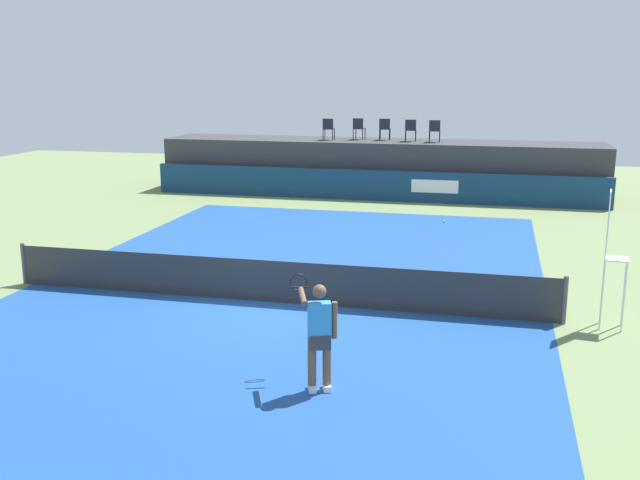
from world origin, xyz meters
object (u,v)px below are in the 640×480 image
spectator_chair_left (359,128)px  net_post_near (24,264)px  spectator_chair_right (411,129)px  umpire_chair (611,250)px  tennis_ball (444,221)px  net_post_far (565,300)px  spectator_chair_center (385,128)px  spectator_chair_far_left (328,128)px  tennis_player (319,333)px  spectator_chair_far_right (435,130)px

spectator_chair_left → net_post_near: 16.48m
spectator_chair_right → net_post_near: size_ratio=0.89×
umpire_chair → tennis_ball: (-3.89, 9.73, -1.55)m
umpire_chair → net_post_far: (-0.80, -0.02, -1.09)m
spectator_chair_center → tennis_ball: 6.96m
spectator_chair_right → umpire_chair: spectator_chair_right is taller
tennis_ball → spectator_chair_right: bearing=108.7°
net_post_near → tennis_ball: bearing=46.3°
spectator_chair_far_left → spectator_chair_center: (2.28, 0.49, 0.00)m
spectator_chair_right → tennis_ball: size_ratio=13.06×
spectator_chair_right → tennis_player: bearing=-87.5°
spectator_chair_far_left → umpire_chair: 17.55m
spectator_chair_center → tennis_player: bearing=-84.4°
spectator_chair_left → spectator_chair_far_right: (3.17, -0.43, 0.00)m
spectator_chair_far_left → tennis_player: (4.22, -19.21, -1.73)m
spectator_chair_far_right → umpire_chair: 15.78m
spectator_chair_center → tennis_player: spectator_chair_center is taller
net_post_near → net_post_far: same height
spectator_chair_far_left → spectator_chair_far_right: same height
spectator_chair_left → net_post_far: bearing=-65.3°
net_post_far → spectator_chair_center: bearing=111.3°
spectator_chair_far_left → tennis_ball: (5.21, -5.23, -2.66)m
tennis_player → umpire_chair: bearing=41.0°
spectator_chair_center → umpire_chair: spectator_chair_center is taller
spectator_chair_right → spectator_chair_far_right: 0.98m
spectator_chair_far_left → spectator_chair_far_right: 4.36m
net_post_near → tennis_ball: net_post_near is taller
net_post_near → tennis_player: (8.31, -4.23, 0.46)m
net_post_far → tennis_player: tennis_player is taller
spectator_chair_right → net_post_far: bearing=-72.0°
spectator_chair_right → tennis_ball: (1.83, -5.40, -2.66)m
net_post_far → umpire_chair: bearing=1.1°
spectator_chair_left → spectator_chair_far_right: 3.20m
spectator_chair_center → umpire_chair: size_ratio=0.32×
tennis_player → tennis_ball: bearing=85.9°
spectator_chair_far_right → umpire_chair: (4.74, -15.01, -1.11)m
spectator_chair_far_right → net_post_far: (3.95, -15.03, -2.19)m
net_post_near → net_post_far: (12.40, 0.00, 0.00)m
spectator_chair_right → umpire_chair: (5.72, -15.13, -1.11)m
spectator_chair_left → spectator_chair_center: bearing=0.6°
spectator_chair_left → umpire_chair: bearing=-62.9°
spectator_chair_left → umpire_chair: size_ratio=0.32×
umpire_chair → spectator_chair_right: bearing=110.7°
spectator_chair_far_right → net_post_near: 17.38m
umpire_chair → tennis_ball: bearing=111.8°
spectator_chair_far_left → spectator_chair_far_right: bearing=0.6°
spectator_chair_right → tennis_player: spectator_chair_right is taller
spectator_chair_right → spectator_chair_center: bearing=163.9°
spectator_chair_left → spectator_chair_center: 1.09m
net_post_near → tennis_ball: (9.31, 9.75, -0.46)m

